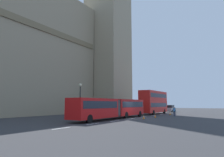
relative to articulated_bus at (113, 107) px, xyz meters
The scene contains 10 objects.
ground_plane 3.85m from the articulated_bus, 35.52° to the right, with size 160.00×160.00×0.00m, color #333335.
lane_centre_marking 5.04m from the articulated_bus, 24.91° to the right, with size 34.40×0.16×0.01m.
articulated_bus is the anchor object (origin of this frame).
double_decker_bus 16.83m from the articulated_bus, ahead, with size 10.81×2.54×4.90m.
sedan_lead 29.36m from the articulated_bus, ahead, with size 4.40×1.86×1.85m.
traffic_cone_west 4.77m from the articulated_bus, 59.60° to the right, with size 0.36×0.36×0.58m.
traffic_cone_middle 7.49m from the articulated_bus, 35.76° to the right, with size 0.36×0.36×0.58m.
traffic_cone_east 15.80m from the articulated_bus, 14.45° to the right, with size 0.36×0.36×0.58m.
street_lamp 5.12m from the articulated_bus, 114.47° to the left, with size 0.44×0.44×5.27m.
pedestrian_near_cones 12.99m from the articulated_bus, 26.50° to the right, with size 0.43×0.36×1.69m.
Camera 1 is at (-27.82, -13.86, 2.23)m, focal length 32.08 mm.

